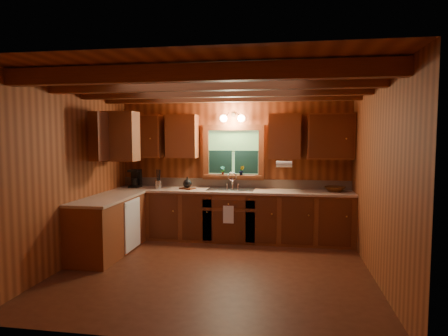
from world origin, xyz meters
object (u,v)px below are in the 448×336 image
at_px(sink, 231,192).
at_px(coffee_maker, 136,178).
at_px(cutting_board, 187,188).
at_px(wicker_basket, 335,189).

xyz_separation_m(sink, coffee_maker, (-1.81, 0.07, 0.21)).
bearing_deg(sink, cutting_board, -176.47).
relative_size(coffee_maker, cutting_board, 1.33).
bearing_deg(coffee_maker, cutting_board, -4.78).
height_order(coffee_maker, cutting_board, coffee_maker).
bearing_deg(sink, coffee_maker, 177.88).
height_order(sink, cutting_board, sink).
distance_m(cutting_board, wicker_basket, 2.57).
distance_m(sink, coffee_maker, 1.82).
bearing_deg(cutting_board, sink, 26.48).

